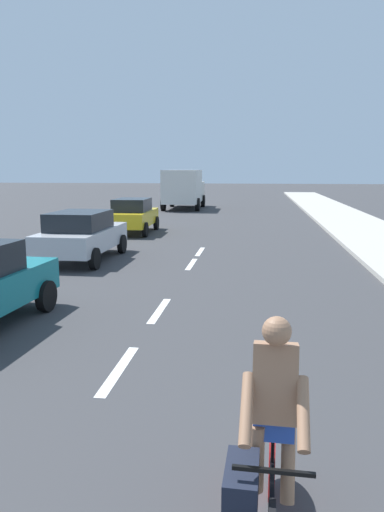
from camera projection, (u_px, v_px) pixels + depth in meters
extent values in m
plane|color=#38383A|center=(202.00, 248.00, 18.00)|extent=(160.00, 160.00, 0.00)
cube|color=white|center=(119.00, 370.00, 7.11)|extent=(0.16, 1.80, 0.01)
cube|color=white|center=(160.00, 310.00, 10.09)|extent=(0.16, 1.80, 0.01)
cube|color=white|center=(191.00, 264.00, 14.98)|extent=(0.16, 1.80, 0.01)
cube|color=white|center=(200.00, 252.00, 17.24)|extent=(0.16, 1.80, 0.01)
cylinder|color=red|center=(272.00, 461.00, 4.33)|extent=(0.07, 0.66, 0.66)
cube|color=black|center=(272.00, 480.00, 3.79)|extent=(0.07, 0.95, 0.04)
cylinder|color=black|center=(273.00, 437.00, 3.95)|extent=(0.03, 0.03, 0.48)
cube|color=black|center=(273.00, 471.00, 3.29)|extent=(0.56, 0.05, 0.03)
cube|color=#9E7051|center=(275.00, 382.00, 3.73)|extent=(0.35, 0.33, 0.63)
sphere|color=#9E7051|center=(277.00, 331.00, 3.60)|extent=(0.22, 0.22, 0.22)
cube|color=#2D51B7|center=(274.00, 419.00, 3.84)|extent=(0.33, 0.23, 0.28)
cube|color=black|center=(242.00, 486.00, 3.52)|extent=(0.26, 0.53, 0.32)
cylinder|color=#9E7051|center=(288.00, 461.00, 3.82)|extent=(0.12, 0.32, 0.62)
cylinder|color=#9E7051|center=(257.00, 458.00, 3.86)|extent=(0.12, 0.21, 0.63)
cylinder|color=#9E7051|center=(303.00, 413.00, 3.46)|extent=(0.11, 0.49, 0.41)
cylinder|color=#9E7051|center=(247.00, 409.00, 3.52)|extent=(0.11, 0.49, 0.41)
cylinder|color=black|center=(46.00, 296.00, 10.00)|extent=(0.21, 0.65, 0.64)
cube|color=#B7BABF|center=(83.00, 239.00, 15.58)|extent=(1.80, 4.22, 0.64)
cube|color=black|center=(79.00, 221.00, 15.27)|extent=(1.57, 2.20, 0.56)
cylinder|color=black|center=(73.00, 243.00, 17.16)|extent=(0.18, 0.64, 0.64)
cylinder|color=black|center=(122.00, 244.00, 16.92)|extent=(0.18, 0.64, 0.64)
cylinder|color=black|center=(37.00, 257.00, 14.37)|extent=(0.18, 0.64, 0.64)
cylinder|color=black|center=(95.00, 259.00, 14.13)|extent=(0.18, 0.64, 0.64)
cube|color=gold|center=(133.00, 218.00, 22.18)|extent=(1.71, 3.91, 0.64)
cube|color=black|center=(132.00, 205.00, 21.88)|extent=(1.47, 2.04, 0.56)
cylinder|color=black|center=(123.00, 223.00, 23.62)|extent=(0.19, 0.64, 0.64)
cylinder|color=black|center=(156.00, 223.00, 23.44)|extent=(0.19, 0.64, 0.64)
cylinder|color=black|center=(108.00, 229.00, 21.04)|extent=(0.19, 0.64, 0.64)
cylinder|color=black|center=(145.00, 230.00, 20.87)|extent=(0.19, 0.64, 0.64)
cube|color=beige|center=(188.00, 191.00, 37.62)|extent=(2.43, 2.37, 1.40)
cube|color=silver|center=(182.00, 186.00, 34.62)|extent=(2.45, 4.19, 2.30)
cylinder|color=black|center=(172.00, 201.00, 37.77)|extent=(0.29, 0.90, 0.90)
cylinder|color=black|center=(203.00, 201.00, 37.49)|extent=(0.29, 0.90, 0.90)
cylinder|color=black|center=(163.00, 204.00, 33.95)|extent=(0.29, 0.90, 0.90)
cylinder|color=black|center=(198.00, 205.00, 33.68)|extent=(0.29, 0.90, 0.90)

